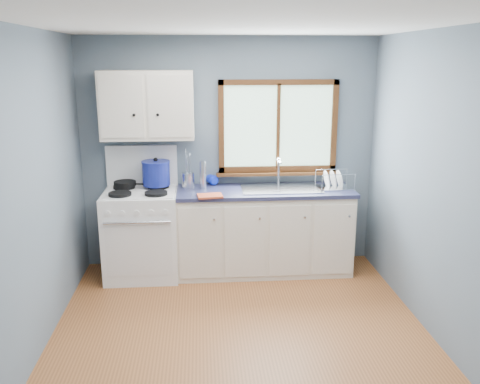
{
  "coord_description": "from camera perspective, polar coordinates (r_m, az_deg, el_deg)",
  "views": [
    {
      "loc": [
        -0.31,
        -3.69,
        2.26
      ],
      "look_at": [
        0.05,
        0.9,
        1.05
      ],
      "focal_mm": 38.0,
      "sensor_mm": 36.0,
      "label": 1
    }
  ],
  "objects": [
    {
      "name": "stockpot",
      "position": [
        5.45,
        -9.4,
        2.14
      ],
      "size": [
        0.36,
        0.36,
        0.3
      ],
      "rotation": [
        0.0,
        0.0,
        -0.22
      ],
      "color": "navy",
      "rests_on": "gas_range"
    },
    {
      "name": "thermos",
      "position": [
        5.39,
        -4.2,
        1.92
      ],
      "size": [
        0.08,
        0.08,
        0.3
      ],
      "primitive_type": "cylinder",
      "rotation": [
        0.0,
        0.0,
        0.19
      ],
      "color": "silver",
      "rests_on": "countertop"
    },
    {
      "name": "upper_cabinets",
      "position": [
        5.37,
        -10.38,
        9.56
      ],
      "size": [
        0.95,
        0.35,
        0.7
      ],
      "color": "silver",
      "rests_on": "wall_back"
    },
    {
      "name": "wall_back",
      "position": [
        5.6,
        -1.24,
        4.33
      ],
      "size": [
        3.2,
        0.02,
        2.5
      ],
      "primitive_type": "cube",
      "color": "slate",
      "rests_on": "ground"
    },
    {
      "name": "skillet",
      "position": [
        5.51,
        -12.78,
        0.94
      ],
      "size": [
        0.37,
        0.28,
        0.05
      ],
      "rotation": [
        0.0,
        0.0,
        -0.22
      ],
      "color": "black",
      "rests_on": "gas_range"
    },
    {
      "name": "sink",
      "position": [
        5.44,
        4.62,
        -0.27
      ],
      "size": [
        0.84,
        0.46,
        0.44
      ],
      "color": "silver",
      "rests_on": "countertop"
    },
    {
      "name": "dish_rack",
      "position": [
        5.52,
        10.49,
        0.95
      ],
      "size": [
        0.38,
        0.3,
        0.19
      ],
      "rotation": [
        0.0,
        0.0,
        0.04
      ],
      "color": "silver",
      "rests_on": "countertop"
    },
    {
      "name": "window",
      "position": [
        5.59,
        4.3,
        6.6
      ],
      "size": [
        1.36,
        0.1,
        1.03
      ],
      "color": "#9EC6A8",
      "rests_on": "wall_back"
    },
    {
      "name": "wall_right",
      "position": [
        4.28,
        22.3,
        -0.05
      ],
      "size": [
        0.02,
        3.6,
        2.5
      ],
      "primitive_type": "cube",
      "color": "slate",
      "rests_on": "ground"
    },
    {
      "name": "gas_range",
      "position": [
        5.5,
        -10.95,
        -4.31
      ],
      "size": [
        0.76,
        0.69,
        1.36
      ],
      "color": "white",
      "rests_on": "floor"
    },
    {
      "name": "wall_left",
      "position": [
        4.04,
        -23.08,
        -0.95
      ],
      "size": [
        0.02,
        3.6,
        2.5
      ],
      "primitive_type": "cube",
      "color": "slate",
      "rests_on": "ground"
    },
    {
      "name": "utensil_crock",
      "position": [
        5.46,
        -5.85,
        1.37
      ],
      "size": [
        0.16,
        0.16,
        0.42
      ],
      "rotation": [
        0.0,
        0.0,
        -0.25
      ],
      "color": "silver",
      "rests_on": "countertop"
    },
    {
      "name": "floor",
      "position": [
        4.35,
        0.28,
        -16.77
      ],
      "size": [
        3.2,
        3.6,
        0.02
      ],
      "primitive_type": "cube",
      "color": "#9B592D",
      "rests_on": "ground"
    },
    {
      "name": "wall_front",
      "position": [
        2.16,
        4.4,
        -13.2
      ],
      "size": [
        3.2,
        0.02,
        2.5
      ],
      "primitive_type": "cube",
      "color": "slate",
      "rests_on": "ground"
    },
    {
      "name": "base_cabinets",
      "position": [
        5.55,
        2.68,
        -4.8
      ],
      "size": [
        1.85,
        0.6,
        0.88
      ],
      "color": "silver",
      "rests_on": "floor"
    },
    {
      "name": "dish_towel",
      "position": [
        5.11,
        -3.39,
        -0.42
      ],
      "size": [
        0.27,
        0.21,
        0.02
      ],
      "primitive_type": "cube",
      "rotation": [
        0.0,
        0.0,
        0.11
      ],
      "color": "#C9502C",
      "rests_on": "countertop"
    },
    {
      "name": "countertop",
      "position": [
        5.4,
        2.74,
        0.11
      ],
      "size": [
        1.89,
        0.64,
        0.04
      ],
      "primitive_type": "cube",
      "color": "#202240",
      "rests_on": "base_cabinets"
    },
    {
      "name": "ceiling",
      "position": [
        3.72,
        0.33,
        18.58
      ],
      "size": [
        3.2,
        3.6,
        0.02
      ],
      "primitive_type": "cube",
      "color": "white",
      "rests_on": "wall_back"
    },
    {
      "name": "soap_bottle",
      "position": [
        5.52,
        -2.85,
        2.12
      ],
      "size": [
        0.14,
        0.14,
        0.28
      ],
      "primitive_type": "imported",
      "rotation": [
        0.0,
        0.0,
        0.41
      ],
      "color": "#1029D8",
      "rests_on": "countertop"
    }
  ]
}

